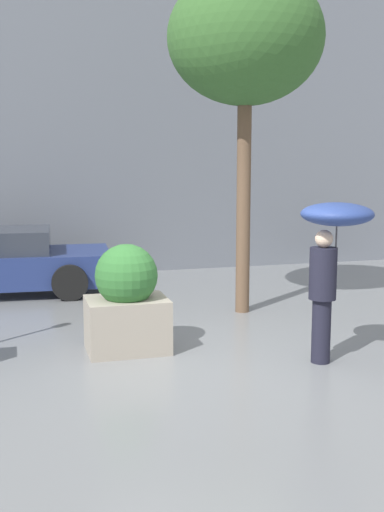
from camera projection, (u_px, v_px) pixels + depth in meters
name	position (u px, v px, depth m)	size (l,w,h in m)	color
ground_plane	(206.00, 365.00, 7.55)	(40.00, 40.00, 0.00)	slate
building_facade	(115.00, 129.00, 13.28)	(18.00, 0.30, 6.00)	slate
planter_box	(127.00, 301.00, 8.02)	(1.01, 0.78, 1.36)	#9E9384
person_adult	(332.00, 243.00, 7.44)	(0.84, 0.84, 1.91)	#1E1E2D
parked_car_near	(1.00, 263.00, 11.47)	(3.96, 2.10, 1.16)	navy
street_tree	(245.00, 40.00, 9.53)	(2.35, 2.35, 5.18)	brown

